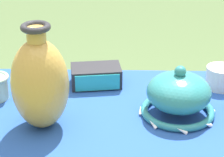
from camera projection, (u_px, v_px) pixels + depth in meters
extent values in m
cube|color=#38383D|center=(117.00, 112.00, 1.39)|extent=(0.97, 0.53, 0.03)
cube|color=#234C9E|center=(117.00, 107.00, 1.38)|extent=(0.99, 0.55, 0.01)
ellipsoid|color=gold|center=(40.00, 84.00, 1.22)|extent=(0.16, 0.16, 0.27)
cylinder|color=gold|center=(36.00, 35.00, 1.16)|extent=(0.05, 0.05, 0.04)
torus|color=#2D2D33|center=(36.00, 27.00, 1.15)|extent=(0.08, 0.08, 0.02)
torus|color=teal|center=(177.00, 111.00, 1.33)|extent=(0.23, 0.23, 0.02)
ellipsoid|color=teal|center=(179.00, 92.00, 1.30)|extent=(0.19, 0.19, 0.11)
sphere|color=teal|center=(180.00, 72.00, 1.27)|extent=(0.03, 0.03, 0.03)
cone|color=white|center=(214.00, 111.00, 1.33)|extent=(0.01, 0.03, 0.03)
cone|color=white|center=(199.00, 99.00, 1.40)|extent=(0.03, 0.03, 0.03)
cone|color=white|center=(174.00, 94.00, 1.43)|extent=(0.03, 0.01, 0.03)
cone|color=white|center=(150.00, 98.00, 1.40)|extent=(0.03, 0.03, 0.03)
cone|color=white|center=(140.00, 110.00, 1.33)|extent=(0.01, 0.03, 0.03)
cone|color=white|center=(153.00, 124.00, 1.26)|extent=(0.03, 0.03, 0.03)
cone|color=white|center=(182.00, 131.00, 1.23)|extent=(0.03, 0.01, 0.03)
cone|color=white|center=(208.00, 125.00, 1.26)|extent=(0.03, 0.03, 0.03)
cube|color=#232328|center=(96.00, 76.00, 1.50)|extent=(0.18, 0.13, 0.07)
cube|color=teal|center=(97.00, 83.00, 1.45)|extent=(0.15, 0.03, 0.05)
cylinder|color=#BC6642|center=(36.00, 79.00, 1.46)|extent=(0.08, 0.08, 0.08)
torus|color=#BC6642|center=(35.00, 68.00, 1.45)|extent=(0.09, 0.09, 0.01)
cylinder|color=white|center=(221.00, 77.00, 1.48)|extent=(0.10, 0.10, 0.07)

